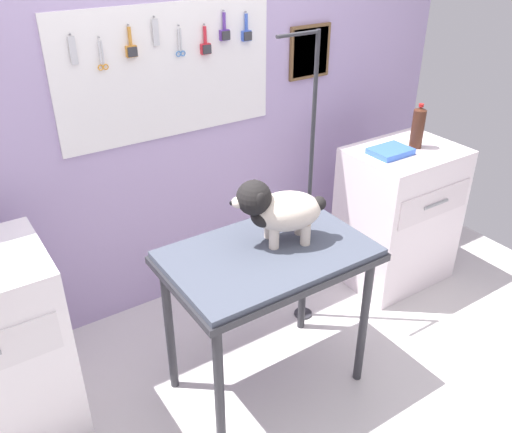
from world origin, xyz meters
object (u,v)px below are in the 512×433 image
at_px(grooming_arm, 308,201).
at_px(grooming_table, 268,267).
at_px(dog, 277,209).
at_px(soda_bottle, 418,127).
at_px(cabinet_right, 398,215).

bearing_deg(grooming_arm, grooming_table, -146.36).
bearing_deg(dog, soda_bottle, 13.59).
distance_m(grooming_table, dog, 0.28).
bearing_deg(grooming_table, cabinet_right, 15.14).
bearing_deg(grooming_arm, cabinet_right, 1.25).
height_order(dog, cabinet_right, dog).
relative_size(cabinet_right, soda_bottle, 3.35).
xyz_separation_m(grooming_arm, soda_bottle, (0.85, 0.02, 0.25)).
bearing_deg(grooming_table, grooming_arm, 33.64).
xyz_separation_m(grooming_table, dog, (0.08, 0.04, 0.26)).
relative_size(grooming_table, soda_bottle, 3.49).
xyz_separation_m(dog, cabinet_right, (1.19, 0.30, -0.54)).
bearing_deg(dog, grooming_arm, 34.53).
height_order(dog, soda_bottle, soda_bottle).
distance_m(grooming_table, grooming_arm, 0.59).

